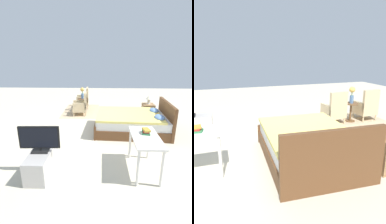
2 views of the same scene
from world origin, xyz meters
TOP-DOWN VIEW (x-y plane):
  - ground_plane at (0.00, 0.00)m, footprint 16.00×16.00m
  - floor_rug at (-2.07, -0.71)m, footprint 2.10×1.50m
  - bed at (0.04, 1.15)m, footprint 1.70×2.26m
  - armchair_by_window_left at (-2.61, -0.65)m, footprint 0.57×0.57m
  - armchair_by_window_right at (-1.54, -0.65)m, footprint 0.59×0.59m
  - side_table at (-2.07, -0.65)m, footprint 0.40×0.40m
  - flower_vase at (-2.07, -0.65)m, footprint 0.17×0.17m
  - nightstand at (-1.09, 1.90)m, footprint 0.44×0.41m
  - table_lamp at (-1.09, 1.90)m, footprint 0.22×0.22m
  - tv_stand at (2.21, -1.00)m, footprint 0.96×0.40m
  - tv_flatscreen at (2.21, -1.00)m, footprint 0.21×0.78m
  - vanity_desk at (2.08, 1.05)m, footprint 1.04×0.52m
  - book_stack at (1.94, 1.08)m, footprint 0.24×0.18m

SIDE VIEW (x-z plane):
  - ground_plane at x=0.00m, z-range 0.00..0.00m
  - floor_rug at x=-2.07m, z-range 0.00..0.01m
  - tv_stand at x=2.21m, z-range 0.00..0.47m
  - nightstand at x=-1.09m, z-range 0.00..0.59m
  - bed at x=0.04m, z-range -0.18..0.78m
  - side_table at x=-2.07m, z-range 0.07..0.62m
  - armchair_by_window_left at x=-2.61m, z-range -0.08..0.84m
  - armchair_by_window_right at x=-1.54m, z-range -0.08..0.84m
  - vanity_desk at x=2.08m, z-range 0.27..1.04m
  - tv_flatscreen at x=2.21m, z-range 0.48..1.01m
  - table_lamp at x=-1.09m, z-range 0.64..0.97m
  - book_stack at x=1.94m, z-range 0.76..0.86m
  - flower_vase at x=-2.07m, z-range 0.60..1.08m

